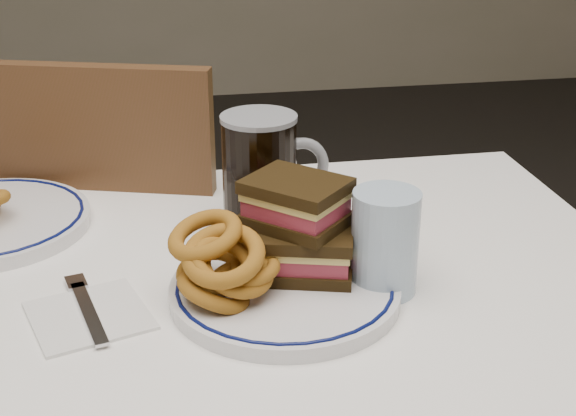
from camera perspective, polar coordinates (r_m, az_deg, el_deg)
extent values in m
cube|color=white|center=(0.95, -10.21, -8.00)|extent=(1.26, 0.86, 0.03)
cylinder|color=#422E15|center=(1.53, 11.74, -11.46)|extent=(0.06, 0.06, 0.71)
cube|color=white|center=(1.37, -10.20, -1.57)|extent=(1.26, 0.01, 0.17)
cube|color=#422E15|center=(1.60, -11.06, -5.86)|extent=(0.55, 0.55, 0.04)
cylinder|color=#422E15|center=(1.83, -3.07, -9.75)|extent=(0.04, 0.04, 0.43)
cylinder|color=#422E15|center=(1.93, -14.21, -8.71)|extent=(0.04, 0.04, 0.43)
cube|color=#422E15|center=(1.32, -14.45, -0.25)|extent=(0.43, 0.16, 0.48)
cylinder|color=silver|center=(0.94, -0.23, -5.95)|extent=(0.27, 0.27, 0.02)
torus|color=#091148|center=(0.94, -0.23, -5.48)|extent=(0.26, 0.26, 0.01)
cube|color=black|center=(0.96, 1.26, -4.22)|extent=(0.13, 0.11, 0.01)
cube|color=#AF3240|center=(0.96, 1.27, -3.33)|extent=(0.12, 0.11, 0.02)
cube|color=#D8BC60|center=(0.95, 1.28, -2.58)|extent=(0.12, 0.11, 0.01)
cube|color=black|center=(0.94, 1.29, -1.93)|extent=(0.13, 0.11, 0.01)
cube|color=black|center=(0.95, 0.58, -0.80)|extent=(0.14, 0.14, 0.01)
cube|color=#AF3240|center=(0.94, 0.58, 0.13)|extent=(0.13, 0.13, 0.02)
cube|color=#D8BC60|center=(0.94, 0.59, 0.91)|extent=(0.13, 0.13, 0.01)
cube|color=black|center=(0.93, 0.59, 1.59)|extent=(0.14, 0.14, 0.01)
torus|color=brown|center=(0.91, -5.30, -5.96)|extent=(0.09, 0.09, 0.06)
torus|color=brown|center=(0.93, -5.60, -4.52)|extent=(0.08, 0.08, 0.04)
torus|color=brown|center=(0.91, -3.06, -4.62)|extent=(0.09, 0.08, 0.05)
torus|color=brown|center=(0.90, -3.72, -4.28)|extent=(0.10, 0.09, 0.07)
torus|color=brown|center=(0.89, -4.58, -3.97)|extent=(0.09, 0.08, 0.07)
torus|color=brown|center=(0.89, -4.61, -3.37)|extent=(0.10, 0.09, 0.06)
torus|color=brown|center=(0.91, -5.93, -1.95)|extent=(0.09, 0.09, 0.05)
cylinder|color=silver|center=(1.02, -3.50, -2.15)|extent=(0.06, 0.06, 0.03)
cylinder|color=#840203|center=(1.01, -3.51, -1.59)|extent=(0.05, 0.05, 0.01)
cylinder|color=black|center=(1.07, -2.04, 2.20)|extent=(0.10, 0.10, 0.17)
cylinder|color=gray|center=(1.05, -2.10, 6.42)|extent=(0.10, 0.10, 0.01)
torus|color=gray|center=(1.09, 0.81, 2.87)|extent=(0.09, 0.03, 0.09)
cylinder|color=#A6BFD6|center=(0.94, 6.89, -2.44)|extent=(0.08, 0.08, 0.13)
cube|color=silver|center=(0.94, -13.95, -7.44)|extent=(0.16, 0.16, 0.00)
cube|color=#B8B8BD|center=(0.94, -13.98, -7.23)|extent=(0.05, 0.14, 0.00)
cube|color=#B8B8BD|center=(1.00, -14.84, -5.12)|extent=(0.03, 0.04, 0.00)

